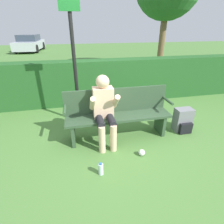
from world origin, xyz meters
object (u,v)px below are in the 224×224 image
water_bottle (101,169)px  signpost (74,60)px  backpack (183,121)px  parked_car (30,43)px  park_bench (118,113)px  person_seated (104,107)px

water_bottle → signpost: bearing=97.9°
backpack → parked_car: 15.05m
park_bench → backpack: park_bench is taller
park_bench → parked_car: bearing=106.8°
park_bench → water_bottle: size_ratio=9.60×
person_seated → parked_car: parked_car is taller
water_bottle → signpost: 2.08m
park_bench → water_bottle: bearing=-116.9°
signpost → parked_car: bearing=104.8°
person_seated → water_bottle: person_seated is taller
person_seated → backpack: size_ratio=2.56×
park_bench → parked_car: 14.51m
person_seated → backpack: 1.68m
backpack → signpost: size_ratio=0.20×
parked_car → person_seated: bearing=-160.5°
backpack → parked_car: parked_car is taller
signpost → parked_car: signpost is taller
person_seated → park_bench: bearing=24.6°
person_seated → water_bottle: 1.02m
park_bench → parked_car: size_ratio=0.47×
signpost → backpack: bearing=-21.7°
parked_car → backpack: bearing=-154.5°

